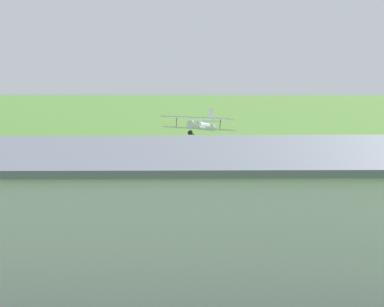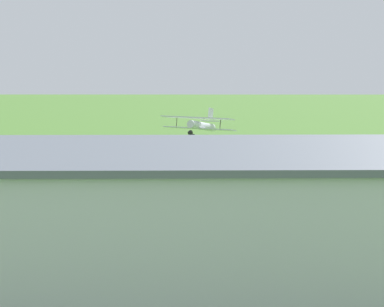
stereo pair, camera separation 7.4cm
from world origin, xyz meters
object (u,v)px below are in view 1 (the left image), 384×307
Objects in this scene: person_beside_truck at (374,217)px; person_by_parked_cars at (350,200)px; hangar at (160,214)px; person_near_hangar_door at (337,198)px; biplane at (200,125)px.

person_beside_truck is 0.99× the size of person_by_parked_cars.
hangar is 18.59× the size of person_near_hangar_door.
hangar is 22.35m from person_by_parked_cars.
person_beside_truck is (-12.09, 30.35, -3.88)m from biplane.
hangar reaches higher than biplane.
person_beside_truck is at bearing 100.90° from person_near_hangar_door.
person_near_hangar_door reaches higher than person_by_parked_cars.
hangar is at bearing 51.65° from person_near_hangar_door.
person_beside_truck is at bearing 111.73° from biplane.
person_beside_truck is 0.89× the size of person_near_hangar_door.
hangar reaches higher than person_near_hangar_door.
person_by_parked_cars is at bearing -87.95° from person_beside_truck.
biplane is (-2.60, -41.17, 1.09)m from hangar.
biplane is 5.76× the size of person_by_parked_cars.
hangar is 18.47m from person_beside_truck.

